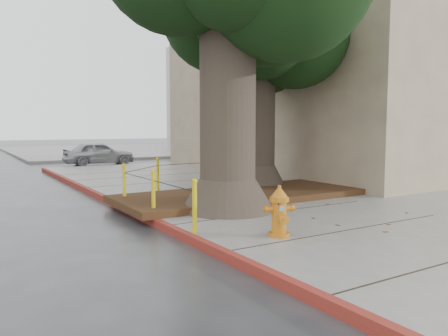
# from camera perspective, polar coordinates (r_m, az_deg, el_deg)

# --- Properties ---
(ground) EXTENTS (140.00, 140.00, 0.00)m
(ground) POSITION_cam_1_polar(r_m,az_deg,el_deg) (7.71, 13.31, -9.44)
(ground) COLOR #28282B
(ground) RESTS_ON ground
(sidewalk_main) EXTENTS (16.00, 26.00, 0.15)m
(sidewalk_main) POSITION_cam_1_polar(r_m,az_deg,el_deg) (13.83, 23.67, -2.92)
(sidewalk_main) COLOR slate
(sidewalk_main) RESTS_ON ground
(sidewalk_far) EXTENTS (16.00, 20.00, 0.15)m
(sidewalk_far) POSITION_cam_1_polar(r_m,az_deg,el_deg) (37.07, -13.89, 2.24)
(sidewalk_far) COLOR slate
(sidewalk_far) RESTS_ON ground
(curb_red) EXTENTS (0.14, 26.00, 0.16)m
(curb_red) POSITION_cam_1_polar(r_m,az_deg,el_deg) (8.63, -8.49, -7.26)
(curb_red) COLOR maroon
(curb_red) RESTS_ON ground
(planter_bed) EXTENTS (6.40, 2.60, 0.16)m
(planter_bed) POSITION_cam_1_polar(r_m,az_deg,el_deg) (11.19, 2.41, -3.52)
(planter_bed) COLOR black
(planter_bed) RESTS_ON sidewalk_main
(building_corner) EXTENTS (12.00, 13.00, 10.00)m
(building_corner) POSITION_cam_1_polar(r_m,az_deg,el_deg) (20.80, 16.67, 13.52)
(building_corner) COLOR tan
(building_corner) RESTS_ON ground
(building_side_white) EXTENTS (10.00, 10.00, 9.00)m
(building_side_white) POSITION_cam_1_polar(r_m,az_deg,el_deg) (37.91, 2.64, 9.15)
(building_side_white) COLOR silver
(building_side_white) RESTS_ON ground
(building_side_grey) EXTENTS (12.00, 14.00, 12.00)m
(building_side_grey) POSITION_cam_1_polar(r_m,az_deg,el_deg) (46.36, 4.63, 10.29)
(building_side_grey) COLOR slate
(building_side_grey) RESTS_ON ground
(tree_far) EXTENTS (4.50, 3.80, 7.17)m
(tree_far) POSITION_cam_1_polar(r_m,az_deg,el_deg) (13.58, 5.35, 18.36)
(tree_far) COLOR #4C3F33
(tree_far) RESTS_ON sidewalk_main
(bollard_ring) EXTENTS (3.79, 5.39, 0.95)m
(bollard_ring) POSITION_cam_1_polar(r_m,az_deg,el_deg) (10.68, -6.91, -1.63)
(bollard_ring) COLOR yellow
(bollard_ring) RESTS_ON sidewalk_main
(fire_hydrant) EXTENTS (0.45, 0.45, 0.85)m
(fire_hydrant) POSITION_cam_1_polar(r_m,az_deg,el_deg) (7.27, 7.22, -5.68)
(fire_hydrant) COLOR orange
(fire_hydrant) RESTS_ON sidewalk_main
(car_silver) EXTENTS (3.61, 1.54, 1.22)m
(car_silver) POSITION_cam_1_polar(r_m,az_deg,el_deg) (23.70, -16.02, 1.85)
(car_silver) COLOR #AAAAB0
(car_silver) RESTS_ON ground
(car_red) EXTENTS (3.52, 1.32, 1.15)m
(car_red) POSITION_cam_1_polar(r_m,az_deg,el_deg) (27.36, 3.33, 2.41)
(car_red) COLOR maroon
(car_red) RESTS_ON ground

